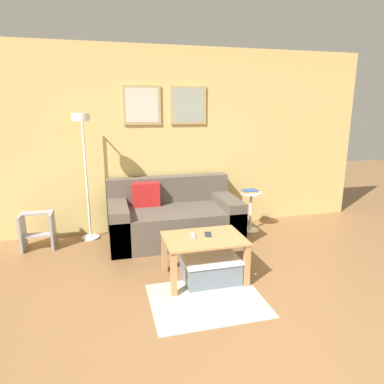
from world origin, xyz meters
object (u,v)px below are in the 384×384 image
side_table (251,208)px  floor_lamp (84,151)px  remote_control (193,235)px  storage_bin (210,269)px  step_stool (38,230)px  couch (173,218)px  coffee_table (204,246)px  cell_phone (208,234)px  book_stack (250,191)px

side_table → floor_lamp: bearing=177.4°
side_table → remote_control: size_ratio=3.79×
storage_bin → step_stool: size_ratio=1.25×
couch → coffee_table: size_ratio=2.09×
floor_lamp → step_stool: floor_lamp is taller
couch → side_table: 1.14m
coffee_table → side_table: size_ratio=1.43×
cell_phone → book_stack: bearing=64.2°
couch → remote_control: size_ratio=11.33×
storage_bin → floor_lamp: floor_lamp is taller
floor_lamp → couch: bearing=-6.1°
coffee_table → floor_lamp: bearing=131.9°
coffee_table → floor_lamp: 1.95m
couch → remote_control: (-0.02, -1.14, 0.18)m
coffee_table → book_stack: 1.62m
book_stack → step_stool: size_ratio=0.51×
storage_bin → remote_control: size_ratio=3.84×
coffee_table → remote_control: bearing=152.5°
storage_bin → side_table: 1.62m
couch → side_table: couch is taller
side_table → cell_phone: size_ratio=4.06×
remote_control → step_stool: size_ratio=0.33×
floor_lamp → remote_control: 1.81m
couch → storage_bin: 1.26m
coffee_table → book_stack: (1.04, 1.22, 0.22)m
cell_phone → side_table: bearing=63.2°
side_table → remote_control: 1.64m
book_stack → remote_control: book_stack is taller
coffee_table → cell_phone: 0.13m
floor_lamp → book_stack: bearing=-2.2°
coffee_table → remote_control: remote_control is taller
couch → step_stool: size_ratio=3.70×
floor_lamp → cell_phone: (1.24, -1.25, -0.76)m
remote_control → cell_phone: 0.17m
coffee_table → side_table: bearing=48.8°
storage_bin → coffee_table: bearing=138.4°
storage_bin → floor_lamp: (-1.23, 1.36, 1.09)m
couch → floor_lamp: size_ratio=1.02×
remote_control → step_stool: 2.11m
couch → storage_bin: (0.14, -1.24, -0.16)m
storage_bin → step_stool: step_stool is taller
cell_phone → storage_bin: bearing=-78.8°
couch → step_stool: couch is taller
remote_control → floor_lamp: bearing=137.5°
floor_lamp → remote_control: (1.07, -1.25, -0.75)m
storage_bin → floor_lamp: bearing=132.2°
side_table → book_stack: 0.25m
floor_lamp → remote_control: floor_lamp is taller
cell_phone → coffee_table: bearing=-120.1°
floor_lamp → side_table: bearing=-2.6°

